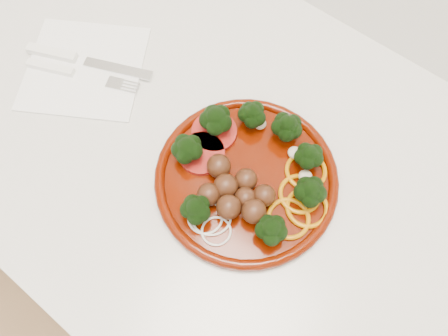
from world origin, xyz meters
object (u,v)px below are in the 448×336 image
Objects in this scene: knife at (72,58)px; fork at (64,71)px; napkin at (85,68)px; plate at (248,175)px.

knife reaches higher than fork.
knife is at bearing 83.00° from fork.
fork is (0.01, -0.03, -0.00)m from knife.
fork is (-0.02, -0.03, 0.01)m from napkin.
knife is (-0.02, -0.00, 0.01)m from napkin.
plate is 0.32m from fork.
napkin is at bearing -22.66° from knife.
plate reaches higher than fork.
napkin is 0.02m from knife.
knife is 1.13× the size of fork.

